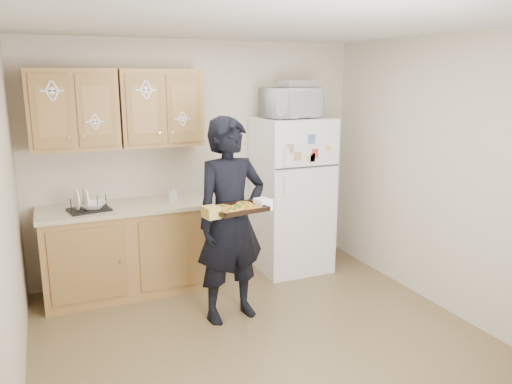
# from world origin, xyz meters

# --- Properties ---
(floor) EXTENTS (3.60, 3.60, 0.00)m
(floor) POSITION_xyz_m (0.00, 0.00, 0.00)
(floor) COLOR brown
(floor) RESTS_ON ground
(ceiling) EXTENTS (3.60, 3.60, 0.00)m
(ceiling) POSITION_xyz_m (0.00, 0.00, 2.50)
(ceiling) COLOR silver
(ceiling) RESTS_ON wall_back
(wall_back) EXTENTS (3.60, 0.04, 2.50)m
(wall_back) POSITION_xyz_m (0.00, 1.80, 1.25)
(wall_back) COLOR beige
(wall_back) RESTS_ON floor
(wall_front) EXTENTS (3.60, 0.04, 2.50)m
(wall_front) POSITION_xyz_m (0.00, -1.80, 1.25)
(wall_front) COLOR beige
(wall_front) RESTS_ON floor
(wall_left) EXTENTS (0.04, 3.60, 2.50)m
(wall_left) POSITION_xyz_m (-1.80, 0.00, 1.25)
(wall_left) COLOR beige
(wall_left) RESTS_ON floor
(wall_right) EXTENTS (0.04, 3.60, 2.50)m
(wall_right) POSITION_xyz_m (1.80, 0.00, 1.25)
(wall_right) COLOR beige
(wall_right) RESTS_ON floor
(refrigerator) EXTENTS (0.75, 0.70, 1.70)m
(refrigerator) POSITION_xyz_m (0.95, 1.43, 0.85)
(refrigerator) COLOR white
(refrigerator) RESTS_ON floor
(base_cabinet) EXTENTS (1.60, 0.60, 0.86)m
(base_cabinet) POSITION_xyz_m (-0.85, 1.48, 0.43)
(base_cabinet) COLOR brown
(base_cabinet) RESTS_ON floor
(countertop) EXTENTS (1.64, 0.64, 0.04)m
(countertop) POSITION_xyz_m (-0.85, 1.48, 0.88)
(countertop) COLOR beige
(countertop) RESTS_ON base_cabinet
(upper_cab_left) EXTENTS (0.80, 0.33, 0.75)m
(upper_cab_left) POSITION_xyz_m (-1.25, 1.61, 1.83)
(upper_cab_left) COLOR brown
(upper_cab_left) RESTS_ON wall_back
(upper_cab_right) EXTENTS (0.80, 0.33, 0.75)m
(upper_cab_right) POSITION_xyz_m (-0.43, 1.61, 1.83)
(upper_cab_right) COLOR brown
(upper_cab_right) RESTS_ON wall_back
(cereal_box) EXTENTS (0.20, 0.07, 0.32)m
(cereal_box) POSITION_xyz_m (1.47, 1.67, 0.16)
(cereal_box) COLOR #EFAB54
(cereal_box) RESTS_ON floor
(person) EXTENTS (0.72, 0.53, 1.81)m
(person) POSITION_xyz_m (-0.09, 0.56, 0.90)
(person) COLOR black
(person) RESTS_ON floor
(baking_tray) EXTENTS (0.47, 0.37, 0.04)m
(baking_tray) POSITION_xyz_m (-0.14, 0.26, 1.08)
(baking_tray) COLOR black
(baking_tray) RESTS_ON person
(pizza_front_left) EXTENTS (0.14, 0.14, 0.02)m
(pizza_front_left) POSITION_xyz_m (-0.22, 0.18, 1.10)
(pizza_front_left) COLOR orange
(pizza_front_left) RESTS_ON baking_tray
(pizza_front_right) EXTENTS (0.14, 0.14, 0.02)m
(pizza_front_right) POSITION_xyz_m (-0.03, 0.21, 1.10)
(pizza_front_right) COLOR orange
(pizza_front_right) RESTS_ON baking_tray
(pizza_back_left) EXTENTS (0.14, 0.14, 0.02)m
(pizza_back_left) POSITION_xyz_m (-0.24, 0.32, 1.10)
(pizza_back_left) COLOR orange
(pizza_back_left) RESTS_ON baking_tray
(pizza_back_right) EXTENTS (0.14, 0.14, 0.02)m
(pizza_back_right) POSITION_xyz_m (-0.05, 0.35, 1.10)
(pizza_back_right) COLOR orange
(pizza_back_right) RESTS_ON baking_tray
(pizza_center) EXTENTS (0.14, 0.14, 0.02)m
(pizza_center) POSITION_xyz_m (-0.14, 0.26, 1.10)
(pizza_center) COLOR orange
(pizza_center) RESTS_ON baking_tray
(microwave) EXTENTS (0.60, 0.44, 0.31)m
(microwave) POSITION_xyz_m (0.90, 1.38, 1.86)
(microwave) COLOR white
(microwave) RESTS_ON refrigerator
(foil_pan) EXTENTS (0.37, 0.26, 0.08)m
(foil_pan) POSITION_xyz_m (1.00, 1.41, 2.05)
(foil_pan) COLOR silver
(foil_pan) RESTS_ON microwave
(dish_rack) EXTENTS (0.40, 0.33, 0.14)m
(dish_rack) POSITION_xyz_m (-1.19, 1.41, 0.97)
(dish_rack) COLOR black
(dish_rack) RESTS_ON countertop
(bowl) EXTENTS (0.27, 0.27, 0.06)m
(bowl) POSITION_xyz_m (-1.15, 1.41, 0.95)
(bowl) COLOR white
(bowl) RESTS_ON dish_rack
(soap_bottle) EXTENTS (0.10, 0.10, 0.17)m
(soap_bottle) POSITION_xyz_m (-0.38, 1.41, 0.98)
(soap_bottle) COLOR white
(soap_bottle) RESTS_ON countertop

